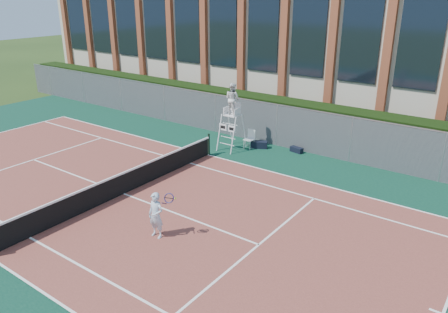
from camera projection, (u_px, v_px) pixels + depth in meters
The scene contains 12 objects.
ground at pixel (124, 194), 17.60m from camera, with size 120.00×120.00×0.00m, color #233814.
apron at pixel (142, 186), 18.36m from camera, with size 36.00×20.00×0.01m, color #0B3225.
tennis_court at pixel (124, 194), 17.60m from camera, with size 23.77×10.97×0.02m, color brown.
tennis_net at pixel (123, 182), 17.41m from camera, with size 0.10×11.30×1.10m.
fence at pixel (245, 119), 23.85m from camera, with size 40.00×0.06×2.20m, color #595E60, non-canonical shape.
hedge at pixel (256, 114), 24.76m from camera, with size 40.00×1.40×2.20m, color black.
building at pixel (320, 46), 29.67m from camera, with size 45.00×10.60×8.22m.
umpire_chair at pixel (232, 101), 21.80m from camera, with size 0.97×1.49×3.47m.
plastic_chair at pixel (250, 137), 22.56m from camera, with size 0.47×0.47×0.98m.
sports_bag_near at pixel (259, 145), 22.67m from camera, with size 0.85×0.34×0.36m, color black.
sports_bag_far at pixel (296, 150), 22.10m from camera, with size 0.66×0.29×0.26m, color black.
tennis_player at pixel (156, 215), 14.27m from camera, with size 0.91×0.62×1.61m.
Camera 1 is at (12.62, -10.47, 7.73)m, focal length 35.00 mm.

